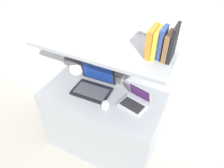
{
  "coord_description": "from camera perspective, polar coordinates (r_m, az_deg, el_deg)",
  "views": [
    {
      "loc": [
        0.68,
        -0.86,
        2.05
      ],
      "look_at": [
        0.1,
        0.3,
        0.94
      ],
      "focal_mm": 32.0,
      "sensor_mm": 36.0,
      "label": 1
    }
  ],
  "objects": [
    {
      "name": "wall_back",
      "position": [
        1.86,
        2.2,
        13.43
      ],
      "size": [
        6.0,
        0.05,
        2.4
      ],
      "color": "silver",
      "rests_on": "ground_plane"
    },
    {
      "name": "back_riser",
      "position": [
        2.15,
        1.31,
        -0.8
      ],
      "size": [
        1.12,
        0.04,
        1.25
      ],
      "color": "silver",
      "rests_on": "ground_plane"
    },
    {
      "name": "book_blue",
      "position": [
        1.41,
        14.23,
        11.4
      ],
      "size": [
        0.03,
        0.13,
        0.22
      ],
      "color": "#284293",
      "rests_on": "shelf"
    },
    {
      "name": "shelf",
      "position": [
        1.6,
        -2.21,
        11.31
      ],
      "size": [
        1.12,
        0.53,
        0.03
      ],
      "color": "#999EA3",
      "rests_on": "back_riser"
    },
    {
      "name": "computer_mouse",
      "position": [
        1.72,
        -1.94,
        -6.03
      ],
      "size": [
        0.12,
        0.14,
        0.03
      ],
      "color": "white",
      "rests_on": "desk"
    },
    {
      "name": "router_box",
      "position": [
        1.93,
        1.46,
        1.71
      ],
      "size": [
        0.13,
        0.06,
        0.12
      ],
      "color": "gray",
      "rests_on": "desk"
    },
    {
      "name": "table_lamp",
      "position": [
        1.99,
        -10.49,
        6.77
      ],
      "size": [
        0.22,
        0.22,
        0.32
      ],
      "color": "white",
      "rests_on": "desk"
    },
    {
      "name": "laptop_large",
      "position": [
        1.87,
        -5.2,
        -0.31
      ],
      "size": [
        0.36,
        0.29,
        0.24
      ],
      "color": "black",
      "rests_on": "desk"
    },
    {
      "name": "desk",
      "position": [
        2.13,
        -2.51,
        -10.63
      ],
      "size": [
        1.12,
        0.59,
        0.78
      ],
      "color": "#999EA3",
      "rests_on": "ground_plane"
    },
    {
      "name": "book_yellow",
      "position": [
        1.42,
        12.85,
        11.39
      ],
      "size": [
        0.03,
        0.17,
        0.2
      ],
      "color": "gold",
      "rests_on": "shelf"
    },
    {
      "name": "laptop_small",
      "position": [
        1.74,
        6.51,
        -4.95
      ],
      "size": [
        0.26,
        0.25,
        0.16
      ],
      "color": "silver",
      "rests_on": "desk"
    },
    {
      "name": "book_orange",
      "position": [
        1.43,
        11.45,
        11.86
      ],
      "size": [
        0.04,
        0.18,
        0.2
      ],
      "color": "orange",
      "rests_on": "shelf"
    },
    {
      "name": "book_black",
      "position": [
        1.39,
        17.19,
        11.07
      ],
      "size": [
        0.02,
        0.16,
        0.24
      ],
      "color": "black",
      "rests_on": "shelf"
    },
    {
      "name": "ground_plane",
      "position": [
        2.32,
        -5.96,
        -21.78
      ],
      "size": [
        12.0,
        12.0,
        0.0
      ],
      "primitive_type": "plane",
      "color": "#B2AD9E"
    },
    {
      "name": "book_brown",
      "position": [
        1.41,
        15.7,
        10.43
      ],
      "size": [
        0.03,
        0.16,
        0.19
      ],
      "color": "brown",
      "rests_on": "shelf"
    }
  ]
}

